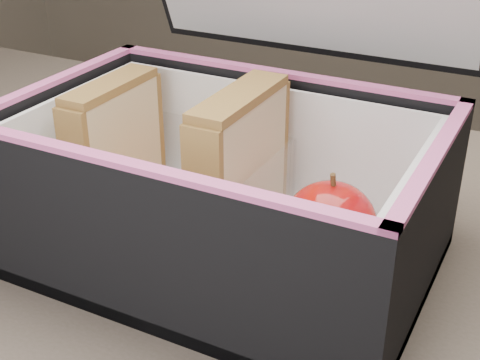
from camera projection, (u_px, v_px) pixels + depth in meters
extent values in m
cube|color=#64554D|center=(189.00, 309.00, 0.49)|extent=(1.20, 0.80, 0.03)
cube|color=#382D26|center=(31.00, 276.00, 1.16)|extent=(0.05, 0.05, 0.72)
cube|color=beige|center=(107.00, 145.00, 0.55)|extent=(0.01, 0.09, 0.10)
cube|color=#D05E6D|center=(116.00, 151.00, 0.55)|extent=(0.01, 0.09, 0.09)
cube|color=beige|center=(123.00, 149.00, 0.54)|extent=(0.01, 0.09, 0.10)
cube|color=brown|center=(110.00, 86.00, 0.52)|extent=(0.03, 0.10, 0.01)
cube|color=beige|center=(229.00, 168.00, 0.50)|extent=(0.01, 0.10, 0.11)
cube|color=#D05E6D|center=(239.00, 175.00, 0.50)|extent=(0.01, 0.10, 0.10)
cube|color=beige|center=(250.00, 172.00, 0.49)|extent=(0.01, 0.10, 0.11)
cube|color=brown|center=(239.00, 98.00, 0.47)|extent=(0.03, 0.10, 0.01)
cylinder|color=#CF5609|center=(192.00, 210.00, 0.54)|extent=(0.01, 0.08, 0.01)
cylinder|color=#CF5609|center=(157.00, 216.00, 0.51)|extent=(0.02, 0.08, 0.01)
cylinder|color=#CF5609|center=(197.00, 174.00, 0.55)|extent=(0.01, 0.08, 0.01)
cylinder|color=#CF5609|center=(188.00, 194.00, 0.56)|extent=(0.01, 0.08, 0.01)
cylinder|color=#CF5609|center=(157.00, 208.00, 0.52)|extent=(0.02, 0.08, 0.01)
cylinder|color=#CF5609|center=(164.00, 207.00, 0.50)|extent=(0.02, 0.08, 0.01)
cylinder|color=#CF5609|center=(146.00, 227.00, 0.52)|extent=(0.01, 0.08, 0.01)
cube|color=white|center=(336.00, 263.00, 0.48)|extent=(0.09, 0.09, 0.01)
ellipsoid|color=maroon|center=(330.00, 224.00, 0.46)|extent=(0.08, 0.08, 0.06)
cylinder|color=#4E371B|center=(333.00, 180.00, 0.45)|extent=(0.00, 0.01, 0.01)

